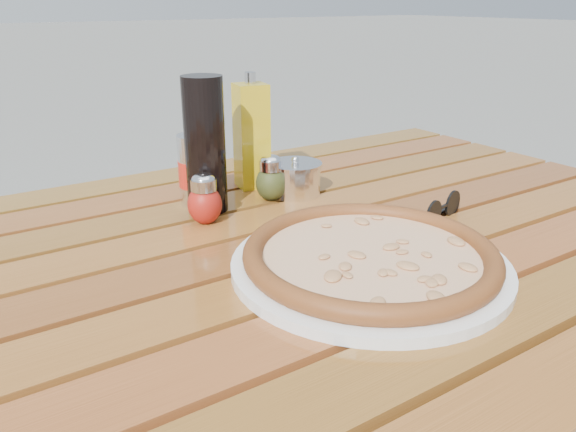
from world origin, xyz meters
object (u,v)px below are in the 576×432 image
pizza (370,254)px  oregano_shaker (271,179)px  pepper_shaker (204,200)px  dark_bottle (205,145)px  olive_oil_cruet (252,136)px  table (295,285)px  soda_can (198,171)px  sunglasses (442,210)px  parmesan_tin (295,178)px  plate (370,265)px

pizza → oregano_shaker: 0.31m
pizza → pepper_shaker: (-0.11, 0.27, 0.02)m
dark_bottle → olive_oil_cruet: dark_bottle is taller
pizza → oregano_shaker: bearing=82.9°
pizza → table: bearing=99.9°
pizza → pepper_shaker: size_ratio=4.41×
soda_can → olive_oil_cruet: (0.12, 0.03, 0.04)m
soda_can → sunglasses: (0.29, -0.28, -0.04)m
parmesan_tin → sunglasses: parmesan_tin is taller
oregano_shaker → olive_oil_cruet: (0.01, 0.09, 0.06)m
plate → dark_bottle: (-0.08, 0.32, 0.10)m
pizza → sunglasses: bearing=19.3°
olive_oil_cruet → pepper_shaker: bearing=-142.1°
olive_oil_cruet → parmesan_tin: size_ratio=1.88×
plate → pizza: bearing=0.0°
plate → oregano_shaker: oregano_shaker is taller
pepper_shaker → olive_oil_cruet: (0.16, 0.12, 0.06)m
oregano_shaker → parmesan_tin: oregano_shaker is taller
plate → oregano_shaker: bearing=82.9°
pizza → sunglasses: 0.23m
plate → oregano_shaker: (0.04, 0.30, 0.03)m
sunglasses → soda_can: bearing=121.3°
olive_oil_cruet → sunglasses: (0.17, -0.31, -0.08)m
soda_can → plate: bearing=-78.2°
pizza → oregano_shaker: (0.04, 0.30, 0.02)m
parmesan_tin → sunglasses: bearing=-60.8°
table → oregano_shaker: (0.06, 0.17, 0.11)m
plate → olive_oil_cruet: (0.05, 0.39, 0.09)m
pizza → dark_bottle: (-0.08, 0.32, 0.09)m
parmesan_tin → pizza: bearing=-106.3°
olive_oil_cruet → parmesan_tin: (0.04, -0.08, -0.07)m
table → plate: 0.16m
dark_bottle → parmesan_tin: dark_bottle is taller
oregano_shaker → soda_can: 0.13m
table → soda_can: bearing=103.0°
pepper_shaker → soda_can: size_ratio=0.68×
pepper_shaker → sunglasses: bearing=-30.9°
plate → olive_oil_cruet: olive_oil_cruet is taller
table → dark_bottle: dark_bottle is taller
sunglasses → pepper_shaker: bearing=134.2°
dark_bottle → olive_oil_cruet: (0.13, 0.07, -0.01)m
table → pizza: size_ratio=3.87×
pizza → soda_can: bearing=101.8°
olive_oil_cruet → sunglasses: bearing=-61.9°
oregano_shaker → sunglasses: bearing=-51.9°
plate → sunglasses: size_ratio=3.29×
table → plate: bearing=-80.1°
olive_oil_cruet → oregano_shaker: bearing=-97.7°
pizza → parmesan_tin: (0.09, 0.31, 0.01)m
plate → soda_can: 0.37m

